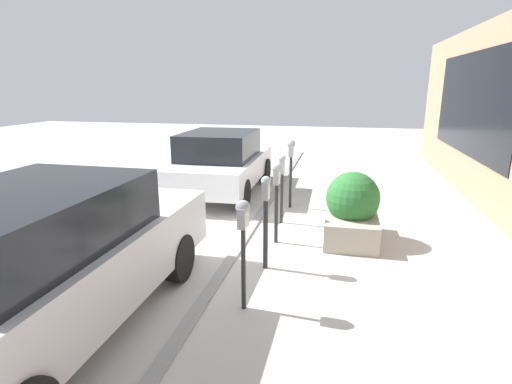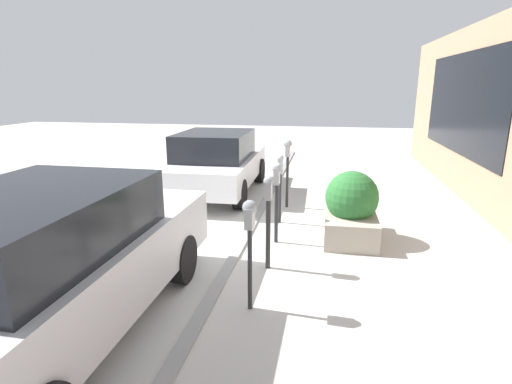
{
  "view_description": "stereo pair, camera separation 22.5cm",
  "coord_description": "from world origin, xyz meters",
  "px_view_note": "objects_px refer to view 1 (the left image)",
  "views": [
    {
      "loc": [
        -6.23,
        -1.47,
        2.57
      ],
      "look_at": [
        0.0,
        -0.13,
        0.87
      ],
      "focal_mm": 28.0,
      "sensor_mm": 36.0,
      "label": 1
    },
    {
      "loc": [
        -6.28,
        -1.25,
        2.57
      ],
      "look_at": [
        0.0,
        -0.13,
        0.87
      ],
      "focal_mm": 28.0,
      "sensor_mm": 36.0,
      "label": 2
    }
  ],
  "objects_px": {
    "parking_meter_second": "(266,208)",
    "parking_meter_farthest": "(291,157)",
    "parking_meter_fourth": "(282,176)",
    "parked_car_middle": "(221,162)",
    "parking_meter_middle": "(277,186)",
    "planter_box": "(352,211)",
    "parked_car_front": "(41,262)",
    "parking_meter_nearest": "(243,227)"
  },
  "relations": [
    {
      "from": "parking_meter_fourth",
      "to": "planter_box",
      "type": "distance_m",
      "value": 1.5
    },
    {
      "from": "parking_meter_middle",
      "to": "parked_car_middle",
      "type": "height_order",
      "value": "parked_car_middle"
    },
    {
      "from": "parking_meter_second",
      "to": "parking_meter_fourth",
      "type": "relative_size",
      "value": 1.03
    },
    {
      "from": "parking_meter_second",
      "to": "planter_box",
      "type": "xyz_separation_m",
      "value": [
        1.39,
        -1.22,
        -0.39
      ]
    },
    {
      "from": "parking_meter_second",
      "to": "parking_meter_farthest",
      "type": "distance_m",
      "value": 3.06
    },
    {
      "from": "parking_meter_middle",
      "to": "parking_meter_fourth",
      "type": "bearing_deg",
      "value": 3.44
    },
    {
      "from": "parking_meter_fourth",
      "to": "planter_box",
      "type": "bearing_deg",
      "value": -115.93
    },
    {
      "from": "parking_meter_fourth",
      "to": "parked_car_front",
      "type": "xyz_separation_m",
      "value": [
        -4.07,
        1.87,
        -0.1
      ]
    },
    {
      "from": "parking_meter_nearest",
      "to": "planter_box",
      "type": "bearing_deg",
      "value": -26.85
    },
    {
      "from": "parked_car_front",
      "to": "parked_car_middle",
      "type": "xyz_separation_m",
      "value": [
        6.0,
        -0.08,
        -0.06
      ]
    },
    {
      "from": "parked_car_middle",
      "to": "parking_meter_fourth",
      "type": "bearing_deg",
      "value": -138.38
    },
    {
      "from": "parking_meter_middle",
      "to": "parked_car_middle",
      "type": "relative_size",
      "value": 0.34
    },
    {
      "from": "parked_car_middle",
      "to": "parking_meter_second",
      "type": "bearing_deg",
      "value": -155.96
    },
    {
      "from": "parking_meter_second",
      "to": "parking_meter_fourth",
      "type": "distance_m",
      "value": 2.02
    },
    {
      "from": "parking_meter_farthest",
      "to": "parking_meter_second",
      "type": "bearing_deg",
      "value": -179.28
    },
    {
      "from": "parking_meter_nearest",
      "to": "parked_car_front",
      "type": "height_order",
      "value": "parked_car_front"
    },
    {
      "from": "parking_meter_second",
      "to": "parked_car_front",
      "type": "xyz_separation_m",
      "value": [
        -2.05,
        1.94,
        -0.08
      ]
    },
    {
      "from": "parking_meter_fourth",
      "to": "planter_box",
      "type": "relative_size",
      "value": 0.97
    },
    {
      "from": "parking_meter_middle",
      "to": "planter_box",
      "type": "distance_m",
      "value": 1.38
    },
    {
      "from": "parked_car_front",
      "to": "parked_car_middle",
      "type": "height_order",
      "value": "parked_car_front"
    },
    {
      "from": "parking_meter_second",
      "to": "parked_car_middle",
      "type": "relative_size",
      "value": 0.34
    },
    {
      "from": "parking_meter_second",
      "to": "parked_car_front",
      "type": "relative_size",
      "value": 0.3
    },
    {
      "from": "parking_meter_middle",
      "to": "planter_box",
      "type": "height_order",
      "value": "parking_meter_middle"
    },
    {
      "from": "parking_meter_second",
      "to": "parked_car_middle",
      "type": "distance_m",
      "value": 4.36
    },
    {
      "from": "parking_meter_nearest",
      "to": "parking_meter_second",
      "type": "xyz_separation_m",
      "value": [
        1.12,
        -0.05,
        -0.12
      ]
    },
    {
      "from": "parking_meter_fourth",
      "to": "parked_car_middle",
      "type": "height_order",
      "value": "parked_car_middle"
    },
    {
      "from": "parking_meter_nearest",
      "to": "parked_car_front",
      "type": "relative_size",
      "value": 0.29
    },
    {
      "from": "parking_meter_second",
      "to": "parking_meter_middle",
      "type": "bearing_deg",
      "value": 0.59
    },
    {
      "from": "parking_meter_nearest",
      "to": "planter_box",
      "type": "distance_m",
      "value": 2.86
    },
    {
      "from": "parking_meter_nearest",
      "to": "parking_meter_farthest",
      "type": "relative_size",
      "value": 0.91
    },
    {
      "from": "parking_meter_middle",
      "to": "parking_meter_fourth",
      "type": "distance_m",
      "value": 1.02
    },
    {
      "from": "parking_meter_farthest",
      "to": "parked_car_middle",
      "type": "relative_size",
      "value": 0.36
    },
    {
      "from": "parking_meter_farthest",
      "to": "parked_car_front",
      "type": "bearing_deg",
      "value": 159.57
    },
    {
      "from": "planter_box",
      "to": "parking_meter_second",
      "type": "bearing_deg",
      "value": 138.55
    },
    {
      "from": "parking_meter_nearest",
      "to": "parking_meter_second",
      "type": "relative_size",
      "value": 0.98
    },
    {
      "from": "parking_meter_farthest",
      "to": "parked_car_middle",
      "type": "bearing_deg",
      "value": 63.95
    },
    {
      "from": "parking_meter_fourth",
      "to": "parked_car_middle",
      "type": "distance_m",
      "value": 2.63
    },
    {
      "from": "parking_meter_farthest",
      "to": "planter_box",
      "type": "height_order",
      "value": "parking_meter_farthest"
    },
    {
      "from": "parking_meter_middle",
      "to": "parked_car_front",
      "type": "bearing_deg",
      "value": 147.68
    },
    {
      "from": "parking_meter_second",
      "to": "parking_meter_farthest",
      "type": "height_order",
      "value": "parking_meter_farthest"
    },
    {
      "from": "parking_meter_nearest",
      "to": "planter_box",
      "type": "height_order",
      "value": "parking_meter_nearest"
    },
    {
      "from": "parking_meter_nearest",
      "to": "parking_meter_fourth",
      "type": "xyz_separation_m",
      "value": [
        3.14,
        0.03,
        -0.1
      ]
    }
  ]
}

